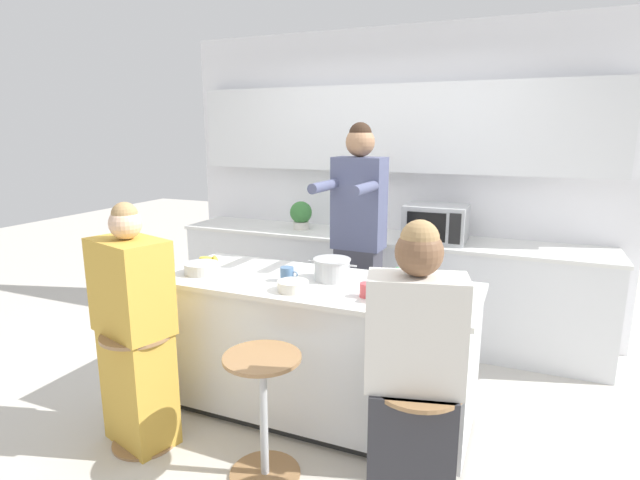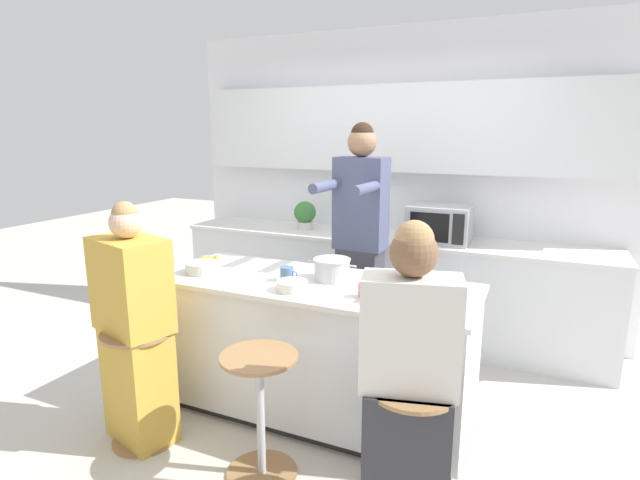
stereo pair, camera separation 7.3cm
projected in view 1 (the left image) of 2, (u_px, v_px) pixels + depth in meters
The scene contains 19 objects.
ground_plane at pixel (315, 411), 3.29m from camera, with size 16.00×16.00×0.00m, color beige.
wall_back at pixel (391, 161), 4.51m from camera, with size 4.05×0.22×2.70m.
back_counter at pixel (379, 285), 4.49m from camera, with size 3.76×0.61×0.90m.
kitchen_island at pixel (315, 348), 3.19m from camera, with size 1.99×0.78×0.89m.
bar_stool_leftmost at pixel (141, 380), 2.88m from camera, with size 0.40×0.40×0.69m.
bar_stool_center at pixel (263, 408), 2.59m from camera, with size 0.40×0.40×0.69m.
bar_stool_rightmost at pixel (416, 444), 2.29m from camera, with size 0.40×0.40×0.69m.
person_cooking at pixel (358, 249), 3.69m from camera, with size 0.39×0.60×1.87m.
person_wrapped_blanket at pixel (135, 334), 2.84m from camera, with size 0.51×0.40×1.43m.
person_seated_near at pixel (413, 392), 2.23m from camera, with size 0.47×0.35×1.45m.
cooking_pot at pixel (332, 269), 3.12m from camera, with size 0.32×0.24×0.14m.
fruit_bowl at pixel (293, 286), 2.91m from camera, with size 0.18×0.18×0.06m.
mixing_bowl_steel at pixel (202, 268), 3.27m from camera, with size 0.23×0.23×0.07m.
coffee_cup_near at pixel (367, 290), 2.81m from camera, with size 0.11×0.08×0.08m.
coffee_cup_far at pixel (287, 274), 3.10m from camera, with size 0.12×0.08×0.09m.
banana_bunch at pixel (210, 259), 3.53m from camera, with size 0.18×0.13×0.06m.
juice_carton at pixel (401, 286), 2.70m from camera, with size 0.08×0.08×0.21m.
microwave at pixel (436, 223), 4.14m from camera, with size 0.50×0.37×0.31m.
potted_plant at pixel (301, 214), 4.65m from camera, with size 0.21×0.21×0.26m.
Camera 1 is at (1.19, -2.72, 1.81)m, focal length 28.00 mm.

